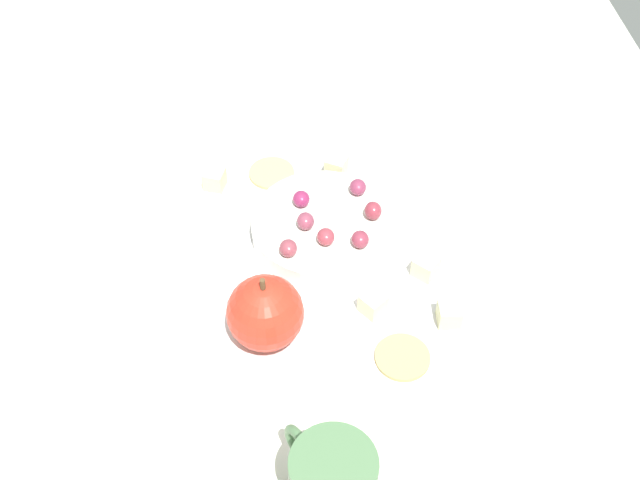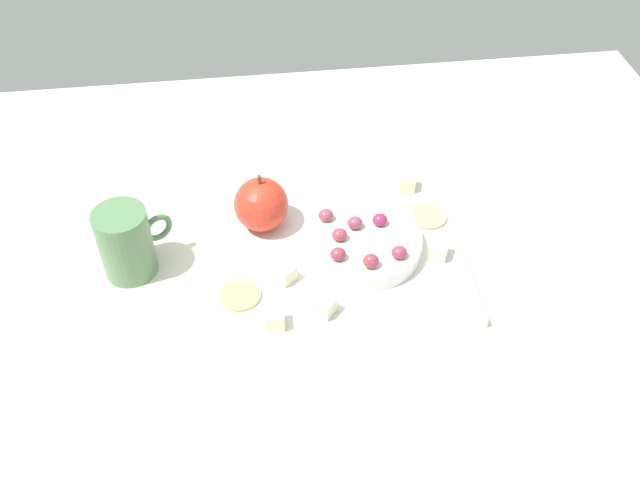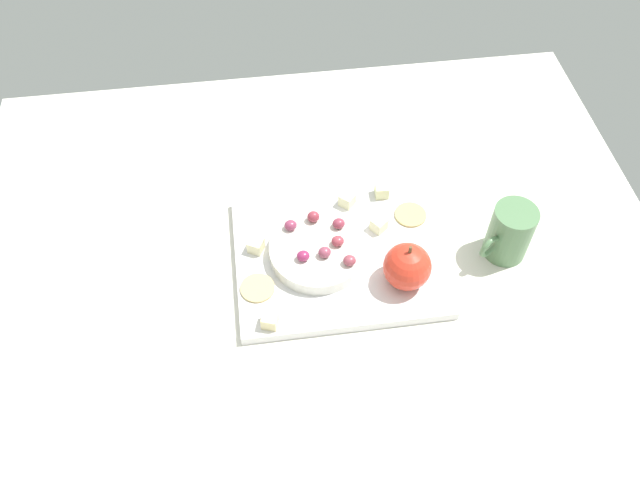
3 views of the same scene
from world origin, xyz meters
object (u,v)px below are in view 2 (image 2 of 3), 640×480
object	(u,v)px
platter	(338,257)
cup	(126,242)
cheese_cube_2	(275,319)
cheese_cube_3	(408,182)
grape_0	(380,220)
grape_1	(373,261)
serving_dish	(361,245)
grape_4	(326,215)
cheese_cube_1	(325,306)
cheese_cube_4	(285,273)
cheese_cube_0	(439,250)
grape_5	(355,223)
grape_6	(339,234)
cracker_0	(240,295)
apple_whole	(261,204)
grape_3	(338,254)
cracker_1	(428,216)
grape_2	(399,252)

from	to	relation	value
platter	cup	xyz separation A→B (cm)	(-26.63, 2.14, 4.00)
platter	cheese_cube_2	xyz separation A→B (cm)	(-9.11, -10.93, 1.93)
cheese_cube_3	grape_0	size ratio (longest dim) A/B	1.10
cheese_cube_3	cup	world-z (taller)	cup
cup	grape_1	bearing A→B (deg)	-13.45
cheese_cube_2	cup	size ratio (longest dim) A/B	0.23
serving_dish	grape_4	size ratio (longest dim) A/B	7.61
cheese_cube_1	cheese_cube_2	xyz separation A→B (cm)	(-6.09, -1.22, 0.00)
cheese_cube_1	cheese_cube_3	size ratio (longest dim) A/B	1.00
serving_dish	cheese_cube_4	bearing A→B (deg)	-159.85
cheese_cube_1	grape_0	world-z (taller)	grape_0
cheese_cube_0	platter	bearing A→B (deg)	170.18
grape_1	grape_5	size ratio (longest dim) A/B	1.00
platter	grape_6	xyz separation A→B (cm)	(0.12, 0.27, 3.95)
cheese_cube_4	cup	distance (cm)	20.40
serving_dish	cup	xyz separation A→B (cm)	(-29.53, 2.21, 2.01)
cracker_0	apple_whole	bearing A→B (deg)	73.64
serving_dish	grape_6	bearing A→B (deg)	173.11
serving_dish	grape_3	world-z (taller)	grape_3
cheese_cube_1	grape_4	distance (cm)	14.04
platter	cheese_cube_4	bearing A→B (deg)	-152.39
cheese_cube_0	grape_5	size ratio (longest dim) A/B	1.10
grape_4	grape_5	distance (cm)	4.04
cheese_cube_0	grape_0	distance (cm)	8.54
cheese_cube_1	cracker_0	world-z (taller)	cheese_cube_1
platter	cracker_0	xyz separation A→B (cm)	(-13.01, -5.82, 1.03)
cheese_cube_4	grape_5	world-z (taller)	grape_5
grape_1	grape_4	xyz separation A→B (cm)	(-4.57, 9.11, -0.13)
grape_5	grape_4	bearing A→B (deg)	150.48
cheese_cube_4	cracker_0	distance (cm)	6.20
platter	cracker_1	xyz separation A→B (cm)	(13.12, 5.22, 1.03)
cheese_cube_0	cup	distance (cm)	39.66
cheese_cube_1	cracker_1	world-z (taller)	cheese_cube_1
serving_dish	cheese_cube_0	bearing A→B (deg)	-12.28
cheese_cube_3	grape_5	distance (cm)	13.49
cheese_cube_4	grape_4	world-z (taller)	grape_4
cheese_cube_4	cracker_0	bearing A→B (deg)	-160.53
serving_dish	grape_5	size ratio (longest dim) A/B	7.61
cheese_cube_3	grape_2	bearing A→B (deg)	-106.86
platter	grape_0	distance (cm)	7.32
serving_dish	grape_6	distance (cm)	3.42
serving_dish	cheese_cube_2	size ratio (longest dim) A/B	6.89
cheese_cube_1	cup	world-z (taller)	cup
serving_dish	cracker_1	xyz separation A→B (cm)	(10.22, 5.28, -0.96)
cheese_cube_2	grape_1	size ratio (longest dim) A/B	1.10
cracker_1	grape_3	size ratio (longest dim) A/B	2.62
grape_6	cheese_cube_2	bearing A→B (deg)	-129.47
cheese_cube_4	grape_4	bearing A→B (deg)	51.97
grape_1	grape_2	xyz separation A→B (cm)	(3.53, 1.14, -0.13)
serving_dish	cracker_1	bearing A→B (deg)	27.35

